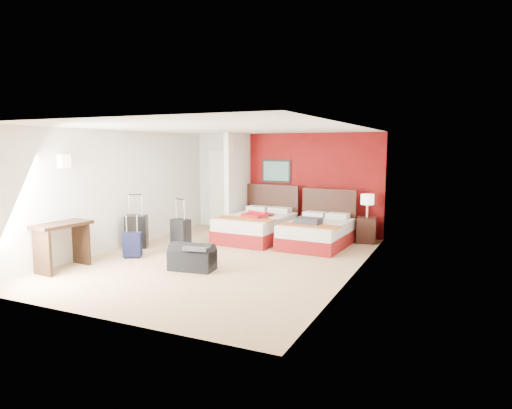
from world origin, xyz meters
The scene contains 17 objects.
ground centered at (0.00, 0.00, 0.00)m, with size 6.50×6.50×0.00m, color tan.
room_walls centered at (-1.40, 1.42, 1.26)m, with size 5.02×6.52×2.50m.
red_accent_panel centered at (0.75, 3.23, 1.25)m, with size 3.50×0.04×2.50m, color maroon.
partition_wall centered at (-1.00, 2.61, 1.25)m, with size 0.12×1.20×2.50m, color silver.
entry_door centered at (-1.75, 3.20, 1.02)m, with size 0.82×0.06×2.05m, color silver.
bed_left centered at (-0.21, 1.97, 0.29)m, with size 1.33×1.90×0.57m, color white.
bed_right centered at (1.28, 1.92, 0.27)m, with size 1.24×1.78×0.53m, color silver.
red_suitcase_open centered at (-0.11, 1.87, 0.62)m, with size 0.53×0.73×0.09m, color #AF0F19.
jacket_bundle centered at (1.18, 1.62, 0.60)m, with size 0.53×0.43×0.13m, color #37363B.
nightstand centered at (2.19, 2.75, 0.29)m, with size 0.42×0.42×0.58m, color black.
table_lamp centered at (2.19, 2.75, 0.84)m, with size 0.29×0.29×0.52m, color beige.
suitcase_black centered at (-2.17, 0.13, 0.34)m, with size 0.45×0.28×0.68m, color black.
suitcase_charcoal centered at (-1.34, 0.57, 0.30)m, with size 0.40×0.25×0.59m, color black.
suitcase_navy centered at (-1.69, -0.58, 0.24)m, with size 0.34×0.21×0.47m, color black.
duffel_bag centered at (-0.14, -0.84, 0.20)m, with size 0.78×0.42×0.40m, color black.
jacket_draped centered at (0.01, -0.89, 0.43)m, with size 0.43×0.36×0.06m, color #3B3B40.
desk centered at (-2.23, -1.76, 0.42)m, with size 0.50×1.00×0.83m, color black.
Camera 1 is at (4.10, -7.36, 2.14)m, focal length 31.48 mm.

